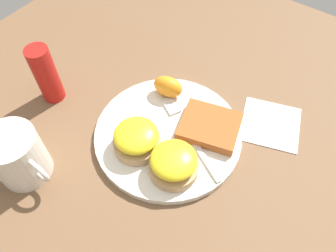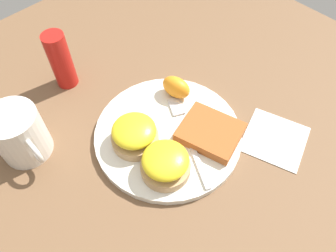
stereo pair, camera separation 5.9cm
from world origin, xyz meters
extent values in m
plane|color=brown|center=(0.00, 0.00, 0.00)|extent=(1.10, 1.10, 0.00)
cylinder|color=silver|center=(0.00, 0.00, 0.01)|extent=(0.28, 0.28, 0.01)
cylinder|color=tan|center=(-0.03, -0.06, 0.02)|extent=(0.09, 0.09, 0.02)
ellipsoid|color=yellow|center=(-0.03, -0.06, 0.05)|extent=(0.08, 0.08, 0.03)
cylinder|color=tan|center=(0.05, -0.06, 0.02)|extent=(0.09, 0.09, 0.02)
ellipsoid|color=yellow|center=(0.05, -0.06, 0.05)|extent=(0.08, 0.08, 0.03)
cube|color=#9D5123|center=(0.06, 0.05, 0.02)|extent=(0.13, 0.12, 0.02)
ellipsoid|color=orange|center=(-0.06, 0.08, 0.04)|extent=(0.07, 0.05, 0.04)
cube|color=silver|center=(0.08, -0.01, 0.02)|extent=(0.10, 0.06, 0.00)
cube|color=silver|center=(-0.03, 0.05, 0.02)|extent=(0.05, 0.04, 0.00)
cylinder|color=silver|center=(-0.16, -0.20, 0.05)|extent=(0.09, 0.09, 0.10)
torus|color=silver|center=(-0.11, -0.20, 0.05)|extent=(0.05, 0.01, 0.05)
cube|color=white|center=(0.15, 0.14, 0.00)|extent=(0.14, 0.14, 0.00)
cylinder|color=#B21914|center=(-0.25, -0.06, 0.06)|extent=(0.04, 0.04, 0.12)
camera|label=1|loc=(0.20, -0.28, 0.52)|focal=35.00mm
camera|label=2|loc=(0.25, -0.24, 0.52)|focal=35.00mm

